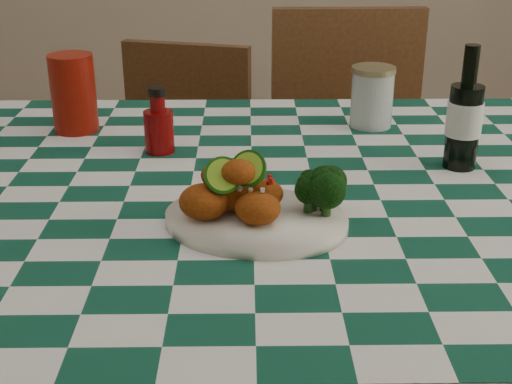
{
  "coord_description": "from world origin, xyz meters",
  "views": [
    {
      "loc": [
        -0.01,
        -1.1,
        1.25
      ],
      "look_at": [
        0.0,
        -0.16,
        0.84
      ],
      "focal_mm": 50.0,
      "sensor_mm": 36.0,
      "label": 1
    }
  ],
  "objects_px": {
    "mason_jar": "(372,97)",
    "wooden_chair_right": "(352,192)",
    "ketchup_bottle": "(158,120)",
    "beer_bottle": "(466,108)",
    "dining_table": "(253,376)",
    "plate": "(256,221)",
    "red_tumbler": "(73,93)",
    "wooden_chair_left": "(170,201)",
    "fried_chicken_pile": "(239,188)"
  },
  "relations": [
    {
      "from": "wooden_chair_right",
      "to": "wooden_chair_left",
      "type": "bearing_deg",
      "value": 171.4
    },
    {
      "from": "mason_jar",
      "to": "wooden_chair_right",
      "type": "distance_m",
      "value": 0.54
    },
    {
      "from": "wooden_chair_left",
      "to": "wooden_chair_right",
      "type": "distance_m",
      "value": 0.52
    },
    {
      "from": "red_tumbler",
      "to": "ketchup_bottle",
      "type": "xyz_separation_m",
      "value": [
        0.18,
        -0.13,
        -0.02
      ]
    },
    {
      "from": "beer_bottle",
      "to": "dining_table",
      "type": "bearing_deg",
      "value": -167.86
    },
    {
      "from": "wooden_chair_right",
      "to": "ketchup_bottle",
      "type": "bearing_deg",
      "value": -131.51
    },
    {
      "from": "mason_jar",
      "to": "wooden_chair_right",
      "type": "xyz_separation_m",
      "value": [
        0.03,
        0.38,
        -0.38
      ]
    },
    {
      "from": "fried_chicken_pile",
      "to": "wooden_chair_left",
      "type": "bearing_deg",
      "value": 102.7
    },
    {
      "from": "red_tumbler",
      "to": "beer_bottle",
      "type": "xyz_separation_m",
      "value": [
        0.73,
        -0.22,
        0.03
      ]
    },
    {
      "from": "mason_jar",
      "to": "beer_bottle",
      "type": "xyz_separation_m",
      "value": [
        0.12,
        -0.24,
        0.05
      ]
    },
    {
      "from": "mason_jar",
      "to": "red_tumbler",
      "type": "bearing_deg",
      "value": -177.92
    },
    {
      "from": "plate",
      "to": "red_tumbler",
      "type": "xyz_separation_m",
      "value": [
        -0.36,
        0.45,
        0.07
      ]
    },
    {
      "from": "mason_jar",
      "to": "plate",
      "type": "bearing_deg",
      "value": -117.35
    },
    {
      "from": "dining_table",
      "to": "mason_jar",
      "type": "bearing_deg",
      "value": 51.85
    },
    {
      "from": "dining_table",
      "to": "beer_bottle",
      "type": "relative_size",
      "value": 7.61
    },
    {
      "from": "ketchup_bottle",
      "to": "wooden_chair_left",
      "type": "height_order",
      "value": "ketchup_bottle"
    },
    {
      "from": "beer_bottle",
      "to": "wooden_chair_right",
      "type": "bearing_deg",
      "value": 98.16
    },
    {
      "from": "dining_table",
      "to": "beer_bottle",
      "type": "distance_m",
      "value": 0.63
    },
    {
      "from": "plate",
      "to": "wooden_chair_right",
      "type": "relative_size",
      "value": 0.29
    },
    {
      "from": "dining_table",
      "to": "plate",
      "type": "xyz_separation_m",
      "value": [
        0.0,
        -0.16,
        0.4
      ]
    },
    {
      "from": "fried_chicken_pile",
      "to": "red_tumbler",
      "type": "bearing_deg",
      "value": 126.57
    },
    {
      "from": "ketchup_bottle",
      "to": "wooden_chair_right",
      "type": "bearing_deg",
      "value": 49.46
    },
    {
      "from": "wooden_chair_left",
      "to": "beer_bottle",
      "type": "bearing_deg",
      "value": -33.45
    },
    {
      "from": "plate",
      "to": "beer_bottle",
      "type": "distance_m",
      "value": 0.45
    },
    {
      "from": "plate",
      "to": "red_tumbler",
      "type": "distance_m",
      "value": 0.58
    },
    {
      "from": "wooden_chair_left",
      "to": "wooden_chair_right",
      "type": "xyz_separation_m",
      "value": [
        0.51,
        -0.07,
        0.05
      ]
    },
    {
      "from": "dining_table",
      "to": "wooden_chair_right",
      "type": "distance_m",
      "value": 0.76
    },
    {
      "from": "fried_chicken_pile",
      "to": "mason_jar",
      "type": "xyz_separation_m",
      "value": [
        0.27,
        0.48,
        0.0
      ]
    },
    {
      "from": "fried_chicken_pile",
      "to": "mason_jar",
      "type": "height_order",
      "value": "mason_jar"
    },
    {
      "from": "fried_chicken_pile",
      "to": "beer_bottle",
      "type": "bearing_deg",
      "value": 31.18
    },
    {
      "from": "mason_jar",
      "to": "beer_bottle",
      "type": "height_order",
      "value": "beer_bottle"
    },
    {
      "from": "red_tumbler",
      "to": "mason_jar",
      "type": "relative_size",
      "value": 1.25
    },
    {
      "from": "plate",
      "to": "ketchup_bottle",
      "type": "distance_m",
      "value": 0.37
    },
    {
      "from": "wooden_chair_left",
      "to": "plate",
      "type": "bearing_deg",
      "value": -60.36
    },
    {
      "from": "beer_bottle",
      "to": "wooden_chair_right",
      "type": "relative_size",
      "value": 0.23
    },
    {
      "from": "dining_table",
      "to": "fried_chicken_pile",
      "type": "distance_m",
      "value": 0.48
    },
    {
      "from": "ketchup_bottle",
      "to": "wooden_chair_right",
      "type": "height_order",
      "value": "wooden_chair_right"
    },
    {
      "from": "dining_table",
      "to": "ketchup_bottle",
      "type": "distance_m",
      "value": 0.51
    },
    {
      "from": "red_tumbler",
      "to": "wooden_chair_left",
      "type": "bearing_deg",
      "value": 74.76
    },
    {
      "from": "dining_table",
      "to": "red_tumbler",
      "type": "height_order",
      "value": "red_tumbler"
    },
    {
      "from": "dining_table",
      "to": "plate",
      "type": "height_order",
      "value": "plate"
    },
    {
      "from": "red_tumbler",
      "to": "mason_jar",
      "type": "height_order",
      "value": "red_tumbler"
    },
    {
      "from": "wooden_chair_right",
      "to": "dining_table",
      "type": "bearing_deg",
      "value": -112.91
    },
    {
      "from": "wooden_chair_right",
      "to": "beer_bottle",
      "type": "bearing_deg",
      "value": -82.81
    },
    {
      "from": "dining_table",
      "to": "fried_chicken_pile",
      "type": "height_order",
      "value": "fried_chicken_pile"
    },
    {
      "from": "wooden_chair_left",
      "to": "red_tumbler",
      "type": "bearing_deg",
      "value": -89.77
    },
    {
      "from": "beer_bottle",
      "to": "fried_chicken_pile",
      "type": "bearing_deg",
      "value": -148.82
    },
    {
      "from": "fried_chicken_pile",
      "to": "ketchup_bottle",
      "type": "relative_size",
      "value": 1.1
    },
    {
      "from": "plate",
      "to": "beer_bottle",
      "type": "xyz_separation_m",
      "value": [
        0.37,
        0.24,
        0.1
      ]
    },
    {
      "from": "fried_chicken_pile",
      "to": "red_tumbler",
      "type": "xyz_separation_m",
      "value": [
        -0.34,
        0.45,
        0.02
      ]
    }
  ]
}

